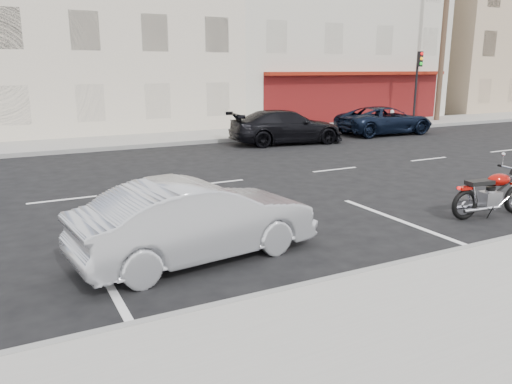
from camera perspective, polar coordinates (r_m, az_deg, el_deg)
ground at (r=14.65m, az=2.66°, el=1.86°), size 120.00×120.00×0.00m
sidewalk_near at (r=5.24m, az=2.90°, el=-20.95°), size 80.00×3.40×0.15m
sidewalk_far at (r=21.42m, az=-21.34°, el=4.98°), size 80.00×3.40×0.15m
curb_near at (r=6.54m, az=-4.82°, el=-13.27°), size 80.00×0.12×0.16m
curb_far at (r=19.74m, az=-20.77°, el=4.35°), size 80.00×0.12×0.16m
bldg_cream at (r=29.28m, az=-18.05°, el=18.57°), size 12.00×12.00×11.50m
bldg_corner at (r=34.12m, az=5.24°, el=19.26°), size 14.00×12.00×12.50m
bldg_far_east at (r=43.94m, az=22.65°, el=16.11°), size 12.00×12.00×11.00m
utility_pole at (r=30.96m, az=20.64°, el=16.21°), size 1.80×0.30×9.00m
traffic_light at (r=29.29m, az=17.97°, el=12.31°), size 0.26×0.30×3.80m
fire_hydrant at (r=28.48m, az=15.26°, el=8.37°), size 0.20×0.20×0.72m
sedan_silver at (r=8.20m, az=-6.81°, el=-3.19°), size 4.17×1.90×1.33m
suv_far at (r=24.71m, az=14.51°, el=7.93°), size 4.82×2.37×1.32m
car_far at (r=20.97m, az=3.50°, el=7.45°), size 5.02×2.57×1.40m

